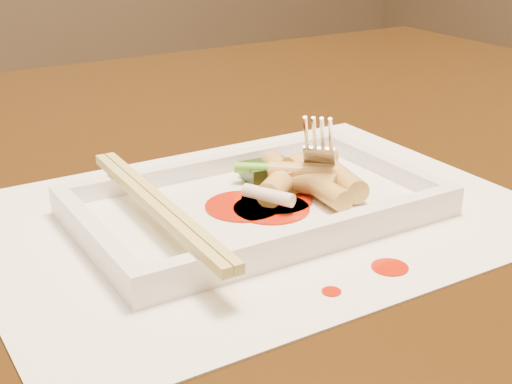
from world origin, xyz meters
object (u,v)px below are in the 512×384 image
table (159,270)px  placemat (256,215)px  plate_base (256,209)px  fork (322,89)px  chopstick_a (152,206)px

table → placemat: placemat is taller
plate_base → table: bearing=100.6°
table → plate_base: 0.17m
plate_base → fork: (0.07, 0.02, 0.08)m
plate_base → fork: bearing=14.4°
placemat → fork: bearing=14.4°
table → placemat: 0.17m
table → placemat: bearing=-79.4°
placemat → fork: (0.07, 0.02, 0.08)m
placemat → plate_base: bearing=0.0°
plate_base → chopstick_a: chopstick_a is taller
table → placemat: size_ratio=3.50×
table → chopstick_a: chopstick_a is taller
table → plate_base: bearing=-79.4°
table → plate_base: size_ratio=5.38×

